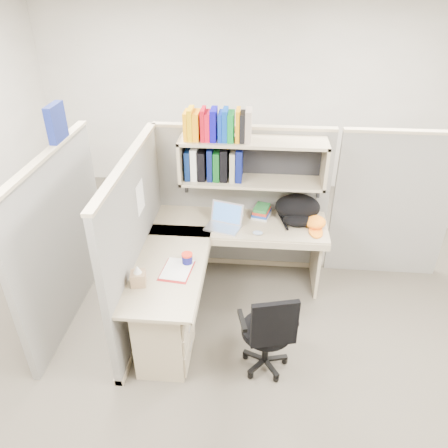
# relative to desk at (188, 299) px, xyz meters

# --- Properties ---
(ground) EXTENTS (6.00, 6.00, 0.00)m
(ground) POSITION_rel_desk_xyz_m (0.41, 0.29, -0.44)
(ground) COLOR #3B362E
(ground) RESTS_ON ground
(room_shell) EXTENTS (6.00, 6.00, 6.00)m
(room_shell) POSITION_rel_desk_xyz_m (0.41, 0.29, 1.18)
(room_shell) COLOR #AAA499
(room_shell) RESTS_ON ground
(cubicle) EXTENTS (3.79, 1.84, 1.95)m
(cubicle) POSITION_rel_desk_xyz_m (0.04, 0.74, 0.47)
(cubicle) COLOR #5F5F5A
(cubicle) RESTS_ON ground
(desk) EXTENTS (1.74, 1.75, 0.73)m
(desk) POSITION_rel_desk_xyz_m (0.00, 0.00, 0.00)
(desk) COLOR tan
(desk) RESTS_ON ground
(laptop) EXTENTS (0.41, 0.41, 0.24)m
(laptop) POSITION_rel_desk_xyz_m (0.25, 0.74, 0.41)
(laptop) COLOR silver
(laptop) RESTS_ON desk
(backpack) EXTENTS (0.47, 0.37, 0.27)m
(backpack) POSITION_rel_desk_xyz_m (0.98, 0.93, 0.42)
(backpack) COLOR black
(backpack) RESTS_ON desk
(orange_cap) EXTENTS (0.21, 0.25, 0.12)m
(orange_cap) POSITION_rel_desk_xyz_m (1.15, 0.84, 0.35)
(orange_cap) COLOR orange
(orange_cap) RESTS_ON desk
(snack_canister) EXTENTS (0.10, 0.10, 0.10)m
(snack_canister) POSITION_rel_desk_xyz_m (-0.01, 0.14, 0.34)
(snack_canister) COLOR navy
(snack_canister) RESTS_ON desk
(tissue_box) EXTENTS (0.14, 0.14, 0.19)m
(tissue_box) POSITION_rel_desk_xyz_m (-0.36, -0.19, 0.38)
(tissue_box) COLOR tan
(tissue_box) RESTS_ON desk
(mouse) EXTENTS (0.11, 0.08, 0.04)m
(mouse) POSITION_rel_desk_xyz_m (0.59, 0.65, 0.31)
(mouse) COLOR #879DC0
(mouse) RESTS_ON desk
(paper_cup) EXTENTS (0.09, 0.09, 0.10)m
(paper_cup) POSITION_rel_desk_xyz_m (0.40, 1.00, 0.34)
(paper_cup) COLOR white
(paper_cup) RESTS_ON desk
(book_stack) EXTENTS (0.22, 0.26, 0.11)m
(book_stack) POSITION_rel_desk_xyz_m (0.62, 1.01, 0.35)
(book_stack) COLOR gray
(book_stack) RESTS_ON desk
(loose_paper) EXTENTS (0.26, 0.33, 0.00)m
(loose_paper) POSITION_rel_desk_xyz_m (-0.08, 0.04, 0.29)
(loose_paper) COLOR silver
(loose_paper) RESTS_ON desk
(task_chair) EXTENTS (0.49, 0.46, 0.87)m
(task_chair) POSITION_rel_desk_xyz_m (0.71, -0.34, -0.13)
(task_chair) COLOR black
(task_chair) RESTS_ON ground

